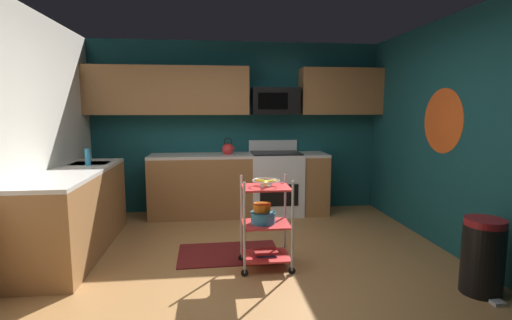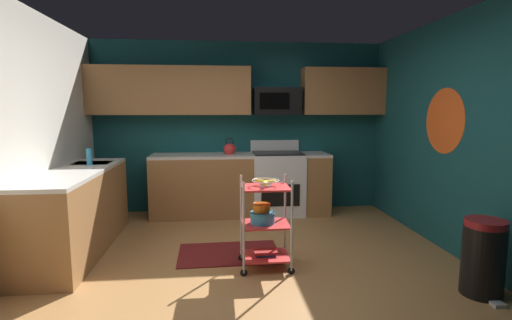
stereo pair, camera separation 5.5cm
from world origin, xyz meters
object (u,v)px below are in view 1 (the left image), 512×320
object	(u,v)px
rolling_cart	(266,224)
mixing_bowl_large	(263,217)
microwave	(275,101)
kettle	(228,149)
dish_soap_bottle	(88,157)
book_stack	(266,253)
oven_range	(276,182)
trash_can	(483,256)
fruit_bowl	(266,182)
mixing_bowl_small	(262,207)

from	to	relation	value
rolling_cart	mixing_bowl_large	bearing A→B (deg)	180.00
rolling_cart	microwave	bearing A→B (deg)	78.44
microwave	kettle	size ratio (longest dim) A/B	2.65
microwave	dish_soap_bottle	world-z (taller)	microwave
mixing_bowl_large	book_stack	world-z (taller)	mixing_bowl_large
oven_range	trash_can	world-z (taller)	oven_range
microwave	rolling_cart	world-z (taller)	microwave
microwave	fruit_bowl	bearing A→B (deg)	-101.56
trash_can	kettle	bearing A→B (deg)	127.07
dish_soap_bottle	book_stack	bearing A→B (deg)	-27.45
oven_range	rolling_cart	distance (m)	2.04
fruit_bowl	mixing_bowl_large	bearing A→B (deg)	180.00
oven_range	rolling_cart	xyz separation A→B (m)	(-0.43, -1.99, -0.03)
dish_soap_bottle	trash_can	world-z (taller)	dish_soap_bottle
mixing_bowl_small	book_stack	bearing A→B (deg)	-25.05
microwave	mixing_bowl_small	bearing A→B (deg)	-102.59
rolling_cart	dish_soap_bottle	size ratio (longest dim) A/B	4.57
mixing_bowl_large	trash_can	distance (m)	1.96
mixing_bowl_large	dish_soap_bottle	distance (m)	2.27
book_stack	dish_soap_bottle	xyz separation A→B (m)	(-1.98, 1.03, 0.87)
book_stack	microwave	bearing A→B (deg)	78.44
dish_soap_bottle	trash_can	xyz separation A→B (m)	(3.76, -1.77, -0.69)
kettle	fruit_bowl	bearing A→B (deg)	-81.80
oven_range	trash_can	size ratio (longest dim) A/B	1.67
oven_range	fruit_bowl	xyz separation A→B (m)	(-0.43, -1.99, 0.40)
microwave	book_stack	size ratio (longest dim) A/B	2.90
book_stack	trash_can	bearing A→B (deg)	-22.68
rolling_cart	kettle	distance (m)	2.08
mixing_bowl_large	dish_soap_bottle	size ratio (longest dim) A/B	1.26
mixing_bowl_small	rolling_cart	bearing A→B (deg)	-25.05
oven_range	mixing_bowl_large	size ratio (longest dim) A/B	4.37
rolling_cart	mixing_bowl_large	size ratio (longest dim) A/B	3.63
oven_range	rolling_cart	bearing A→B (deg)	-102.16
fruit_bowl	trash_can	size ratio (longest dim) A/B	0.41
mixing_bowl_small	dish_soap_bottle	distance (m)	2.23
rolling_cart	oven_range	bearing A→B (deg)	77.84
book_stack	kettle	xyz separation A→B (m)	(-0.29, 1.99, 0.84)
dish_soap_bottle	rolling_cart	bearing A→B (deg)	-27.45
fruit_bowl	book_stack	world-z (taller)	fruit_bowl
microwave	book_stack	distance (m)	2.64
fruit_bowl	rolling_cart	bearing A→B (deg)	45.00
microwave	dish_soap_bottle	xyz separation A→B (m)	(-2.41, -1.07, -0.68)
fruit_bowl	dish_soap_bottle	bearing A→B (deg)	152.55
microwave	kettle	bearing A→B (deg)	-171.38
kettle	dish_soap_bottle	world-z (taller)	kettle
kettle	dish_soap_bottle	xyz separation A→B (m)	(-1.70, -0.96, 0.02)
book_stack	oven_range	bearing A→B (deg)	77.84
fruit_bowl	mixing_bowl_small	distance (m)	0.26
microwave	rolling_cart	bearing A→B (deg)	-101.56
trash_can	book_stack	bearing A→B (deg)	157.32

